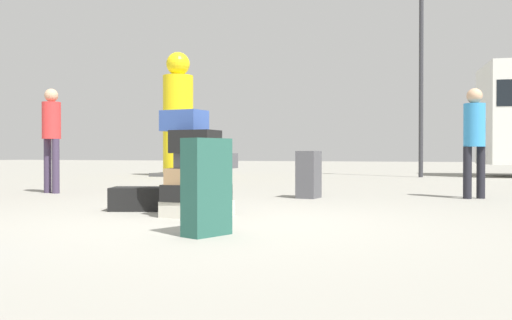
% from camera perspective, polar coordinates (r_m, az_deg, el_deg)
% --- Properties ---
extents(ground_plane, '(80.00, 80.00, 0.00)m').
position_cam_1_polar(ground_plane, '(5.26, -4.89, -6.48)').
color(ground_plane, gray).
extents(suitcase_tower, '(0.81, 0.54, 1.11)m').
position_cam_1_polar(suitcase_tower, '(5.73, -6.18, -1.28)').
color(suitcase_tower, beige).
rests_on(suitcase_tower, ground).
extents(suitcase_charcoal_foreground_near, '(0.85, 0.56, 0.27)m').
position_cam_1_polar(suitcase_charcoal_foreground_near, '(7.08, -5.96, -3.54)').
color(suitcase_charcoal_foreground_near, '#4C4C51').
rests_on(suitcase_charcoal_foreground_near, ground).
extents(suitcase_black_foreground_far, '(0.77, 0.60, 0.27)m').
position_cam_1_polar(suitcase_black_foreground_far, '(6.51, -11.72, -3.93)').
color(suitcase_black_foreground_far, black).
rests_on(suitcase_black_foreground_far, ground).
extents(suitcase_charcoal_left_side, '(0.31, 0.39, 0.69)m').
position_cam_1_polar(suitcase_charcoal_left_side, '(8.14, 5.45, -1.50)').
color(suitcase_charcoal_left_side, '#4C4C51').
rests_on(suitcase_charcoal_left_side, ground).
extents(suitcase_teal_white_trunk, '(0.32, 0.43, 0.78)m').
position_cam_1_polar(suitcase_teal_white_trunk, '(4.42, -5.10, -2.79)').
color(suitcase_teal_white_trunk, '#26594C').
rests_on(suitcase_teal_white_trunk, ground).
extents(person_bearded_onlooker, '(0.30, 0.30, 1.60)m').
position_cam_1_polar(person_bearded_onlooker, '(8.60, 21.58, 2.58)').
color(person_bearded_onlooker, black).
rests_on(person_bearded_onlooker, ground).
extents(person_tourist_with_camera, '(0.33, 0.30, 1.72)m').
position_cam_1_polar(person_tourist_with_camera, '(9.71, -20.33, 2.87)').
color(person_tourist_with_camera, '#3F334C').
rests_on(person_tourist_with_camera, ground).
extents(yellow_dummy_statue, '(1.21, 1.21, 3.56)m').
position_cam_1_polar(yellow_dummy_statue, '(16.07, -8.03, 3.96)').
color(yellow_dummy_statue, yellow).
rests_on(yellow_dummy_statue, ground).
extents(lamp_post, '(0.36, 0.36, 5.34)m').
position_cam_1_polar(lamp_post, '(16.10, 16.66, 11.02)').
color(lamp_post, '#333338').
rests_on(lamp_post, ground).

